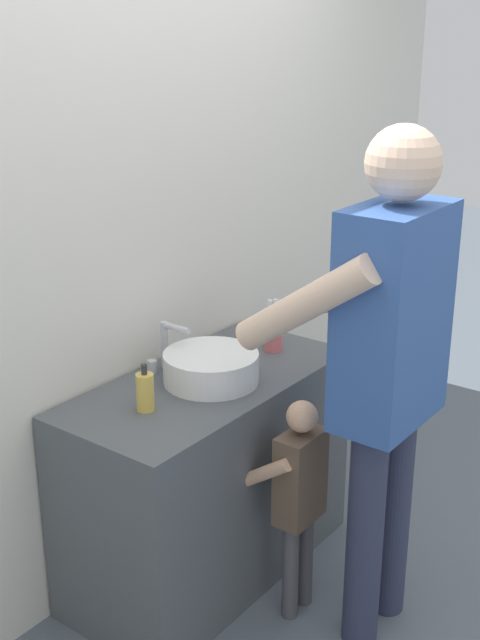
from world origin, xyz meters
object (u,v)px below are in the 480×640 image
(child_toddler, at_px, (298,489))
(adult_parent, at_px, (386,348))
(toothbrush_cup, at_px, (273,337))
(soap_bottle, at_px, (145,392))

(child_toddler, height_order, adult_parent, adult_parent)
(toothbrush_cup, height_order, adult_parent, adult_parent)
(toothbrush_cup, relative_size, child_toddler, 0.25)
(child_toddler, bearing_deg, toothbrush_cup, 44.51)
(toothbrush_cup, bearing_deg, adult_parent, -113.89)
(soap_bottle, height_order, adult_parent, adult_parent)
(toothbrush_cup, bearing_deg, child_toddler, -135.49)
(toothbrush_cup, relative_size, soap_bottle, 1.25)
(child_toddler, distance_m, adult_parent, 0.61)
(adult_parent, bearing_deg, child_toddler, 113.32)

